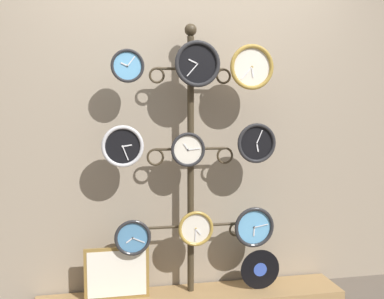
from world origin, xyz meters
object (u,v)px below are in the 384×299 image
Objects in this scene: display_stand at (191,204)px; clock_top_center at (197,64)px; clock_middle_right at (256,143)px; clock_bottom_right at (254,227)px; clock_top_left at (128,66)px; clock_middle_left at (123,146)px; clock_top_right at (252,67)px; clock_middle_center at (188,150)px; clock_bottom_center at (196,228)px; vinyl_record at (260,269)px; picture_frame at (117,273)px; clock_bottom_left at (133,238)px.

display_stand reaches higher than clock_top_center.
clock_bottom_right is at bearing 87.17° from clock_middle_right.
clock_middle_right is (0.89, -0.01, -0.52)m from clock_top_left.
clock_top_center reaches higher than clock_middle_left.
clock_top_right is 1.30× the size of clock_middle_center.
clock_top_left is 0.53m from clock_middle_left.
clock_middle_center reaches higher than clock_bottom_right.
clock_bottom_center is at bearing -32.05° from clock_middle_center.
clock_top_center is 0.69m from clock_middle_right.
clock_top_center is 0.38m from clock_top_right.
clock_top_left is 0.70× the size of clock_top_center.
display_stand is 8.92× the size of clock_top_left.
picture_frame is at bearing 178.25° from vinyl_record.
clock_bottom_center is 0.84× the size of vinyl_record.
clock_top_left is 0.92× the size of clock_middle_center.
clock_bottom_right is (0.48, -0.01, -0.57)m from clock_middle_center.
clock_middle_right is (0.93, -0.01, 0.01)m from clock_middle_left.
picture_frame is at bearing 176.34° from clock_middle_center.
clock_bottom_center is 0.84× the size of clock_bottom_right.
picture_frame is (-0.94, 0.07, -1.43)m from clock_top_right.
clock_middle_right reaches higher than clock_bottom_center.
clock_middle_right is at bearing -92.83° from clock_bottom_right.
clock_top_right reaches higher than clock_bottom_right.
clock_middle_left is (-0.51, 0.00, -0.55)m from clock_top_center.
clock_middle_center is 0.49m from clock_middle_right.
display_stand is 6.65× the size of vinyl_record.
clock_top_center is 1.23m from clock_bottom_right.
display_stand is 0.71m from vinyl_record.
clock_top_right is 1.71m from picture_frame.
clock_middle_center is 0.54× the size of picture_frame.
clock_top_left is at bearing -135.90° from clock_bottom_left.
clock_middle_left is at bearing -172.32° from clock_top_left.
clock_top_right reaches higher than clock_bottom_center.
display_stand is at bearing 12.95° from clock_top_left.
clock_top_center is at bearing -3.70° from clock_bottom_left.
clock_bottom_right is (0.04, 0.03, -1.14)m from clock_top_right.
clock_middle_center is 0.96× the size of clock_bottom_center.
display_stand is 0.41m from clock_middle_center.
clock_top_right reaches higher than clock_middle_right.
clock_top_right is 1.11× the size of clock_middle_left.
picture_frame is (-0.09, 0.06, -1.42)m from clock_top_left.
clock_middle_left is 1.11m from clock_bottom_right.
clock_top_left is at bearing 179.47° from clock_bottom_center.
clock_middle_center is at bearing -114.06° from display_stand.
clock_top_left is at bearing -32.93° from picture_frame.
vinyl_record is (0.95, 0.03, -1.46)m from clock_top_left.
display_stand is at bearing 102.84° from clock_top_center.
display_stand is 0.64m from clock_middle_right.
clock_bottom_center is at bearing -3.07° from clock_bottom_left.
picture_frame is (-1.04, 0.03, 0.04)m from vinyl_record.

